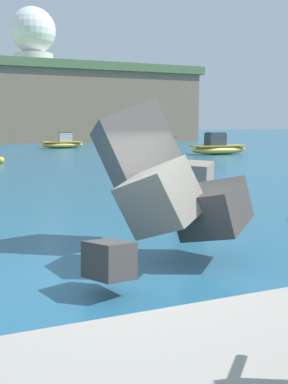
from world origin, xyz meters
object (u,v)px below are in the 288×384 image
(boat_near_centre, at_px, (218,147))
(boat_mid_right, at_px, (158,140))
(mooring_buoy_inner, at_px, (173,162))
(mooring_buoy_middle, at_px, (1,160))
(radar_dome, at_px, (33,37))
(boat_mid_left, at_px, (63,143))

(boat_near_centre, distance_m, boat_mid_right, 17.83)
(mooring_buoy_inner, bearing_deg, mooring_buoy_middle, 149.98)
(boat_mid_right, bearing_deg, mooring_buoy_middle, -135.30)
(boat_near_centre, relative_size, mooring_buoy_inner, 12.89)
(mooring_buoy_middle, bearing_deg, boat_mid_right, 44.70)
(boat_near_centre, height_order, mooring_buoy_middle, boat_near_centre)
(boat_near_centre, xyz_separation_m, mooring_buoy_inner, (-8.37, -8.29, -0.38))
(mooring_buoy_middle, height_order, radar_dome, radar_dome)
(mooring_buoy_inner, xyz_separation_m, radar_dome, (-1.37, 50.98, 16.68))
(radar_dome, bearing_deg, boat_mid_left, -92.12)
(boat_mid_left, distance_m, radar_dome, 31.81)
(boat_mid_left, relative_size, mooring_buoy_middle, 10.71)
(boat_mid_right, xyz_separation_m, mooring_buoy_middle, (-20.39, -20.18, -0.48))
(boat_mid_right, relative_size, mooring_buoy_middle, 14.72)
(boat_mid_right, distance_m, radar_dome, 31.95)
(mooring_buoy_inner, height_order, mooring_buoy_middle, same)
(radar_dome, bearing_deg, boat_mid_right, -64.97)
(boat_mid_left, bearing_deg, mooring_buoy_inner, -84.27)
(boat_mid_left, xyz_separation_m, radar_dome, (1.01, 27.27, 16.35))
(mooring_buoy_inner, bearing_deg, boat_near_centre, 44.72)
(boat_near_centre, bearing_deg, boat_mid_right, 83.86)
(boat_mid_left, relative_size, mooring_buoy_inner, 10.71)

